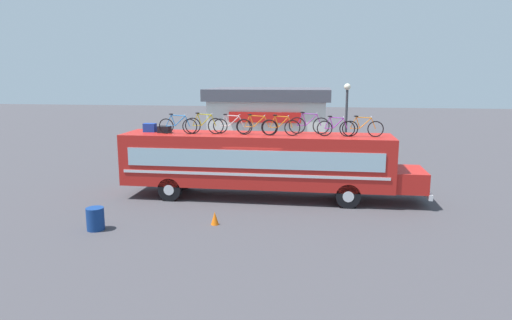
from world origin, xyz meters
TOP-DOWN VIEW (x-y plane):
  - ground_plane at (0.00, 0.00)m, footprint 120.00×120.00m
  - bus at (0.26, 0.00)m, footprint 13.39×2.43m
  - luggage_bag_1 at (-4.94, 0.10)m, footprint 0.55×0.35m
  - luggage_bag_2 at (-4.20, -0.02)m, footprint 0.53×0.48m
  - rooftop_bicycle_1 at (-3.44, -0.38)m, footprint 1.76×0.44m
  - rooftop_bicycle_2 at (-2.28, -0.23)m, footprint 1.76×0.44m
  - rooftop_bicycle_3 at (-1.10, 0.06)m, footprint 1.72×0.44m
  - rooftop_bicycle_4 at (0.07, -0.24)m, footprint 1.76×0.44m
  - rooftop_bicycle_5 at (1.15, -0.33)m, footprint 1.65×0.44m
  - rooftop_bicycle_6 at (2.32, 0.40)m, footprint 1.79×0.44m
  - rooftop_bicycle_7 at (3.48, -0.22)m, footprint 1.61×0.44m
  - rooftop_bicycle_8 at (4.60, -0.19)m, footprint 1.73×0.44m
  - roadside_building at (-0.94, 13.87)m, footprint 8.86×6.53m
  - trash_bin at (-5.08, -5.10)m, footprint 0.63×0.63m
  - traffic_cone at (-0.97, -3.93)m, footprint 0.29×0.29m
  - street_lamp at (4.28, 6.56)m, footprint 0.37×0.37m

SIDE VIEW (x-z plane):
  - ground_plane at x=0.00m, z-range 0.00..0.00m
  - traffic_cone at x=-0.97m, z-range 0.00..0.50m
  - trash_bin at x=-5.08m, z-range 0.00..0.82m
  - bus at x=0.26m, z-range 0.27..3.18m
  - roadside_building at x=-0.94m, z-range 0.06..4.57m
  - luggage_bag_2 at x=-4.20m, z-range 2.91..3.21m
  - luggage_bag_1 at x=-4.94m, z-range 2.91..3.30m
  - street_lamp at x=4.28m, z-range 0.74..5.76m
  - rooftop_bicycle_7 at x=3.48m, z-range 2.83..3.72m
  - rooftop_bicycle_3 at x=-1.10m, z-range 2.84..3.72m
  - rooftop_bicycle_8 at x=4.60m, z-range 2.83..3.73m
  - rooftop_bicycle_1 at x=-3.44m, z-range 2.83..3.74m
  - rooftop_bicycle_5 at x=1.15m, z-range 2.83..3.74m
  - rooftop_bicycle_4 at x=0.07m, z-range 2.83..3.74m
  - rooftop_bicycle_2 at x=-2.28m, z-range 2.83..3.78m
  - rooftop_bicycle_6 at x=2.32m, z-range 2.82..3.80m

